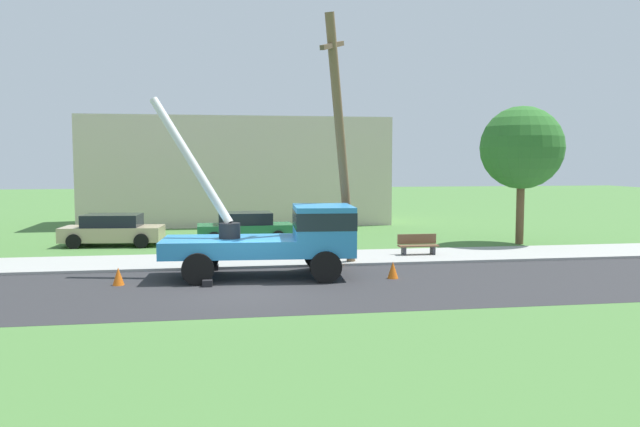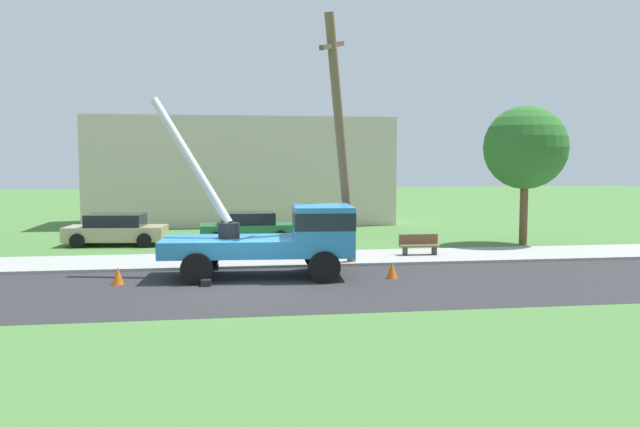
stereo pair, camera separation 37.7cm
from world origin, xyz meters
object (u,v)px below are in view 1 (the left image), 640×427
object	(u,v)px
park_bench	(418,245)
utility_truck	(284,234)
roadside_tree_far	(522,148)
parked_sedan_green	(245,228)
parked_sedan_tan	(113,230)
leaning_utility_pole	(341,141)
traffic_cone_ahead	(393,270)
traffic_cone_curbside	(335,260)
traffic_cone_behind	(118,276)

from	to	relation	value
park_bench	utility_truck	bearing A→B (deg)	-148.94
park_bench	roadside_tree_far	bearing A→B (deg)	27.31
parked_sedan_green	park_bench	world-z (taller)	parked_sedan_green
parked_sedan_tan	parked_sedan_green	world-z (taller)	same
leaning_utility_pole	park_bench	world-z (taller)	leaning_utility_pole
utility_truck	leaning_utility_pole	size ratio (longest dim) A/B	0.77
traffic_cone_ahead	traffic_cone_curbside	bearing A→B (deg)	122.23
traffic_cone_curbside	parked_sedan_green	xyz separation A→B (m)	(-2.88, 7.58, 0.43)
leaning_utility_pole	traffic_cone_ahead	distance (m)	4.97
traffic_cone_ahead	park_bench	xyz separation A→B (m)	(2.27, 4.38, 0.18)
utility_truck	leaning_utility_pole	world-z (taller)	leaning_utility_pole
traffic_cone_behind	roadside_tree_far	xyz separation A→B (m)	(16.79, 7.15, 4.13)
park_bench	roadside_tree_far	size ratio (longest dim) A/B	0.25
parked_sedan_tan	park_bench	world-z (taller)	parked_sedan_tan
traffic_cone_ahead	roadside_tree_far	size ratio (longest dim) A/B	0.09
traffic_cone_ahead	parked_sedan_tan	xyz separation A→B (m)	(-10.31, 9.80, 0.43)
traffic_cone_curbside	roadside_tree_far	distance (m)	11.62
traffic_cone_curbside	roadside_tree_far	world-z (taller)	roadside_tree_far
traffic_cone_ahead	parked_sedan_tan	world-z (taller)	parked_sedan_tan
park_bench	roadside_tree_far	distance (m)	7.69
leaning_utility_pole	parked_sedan_tan	size ratio (longest dim) A/B	1.94
leaning_utility_pole	roadside_tree_far	size ratio (longest dim) A/B	1.40
parked_sedan_green	roadside_tree_far	size ratio (longest dim) A/B	0.70
utility_truck	roadside_tree_far	distance (m)	13.61
park_bench	parked_sedan_green	bearing A→B (deg)	140.11
utility_truck	traffic_cone_curbside	size ratio (longest dim) A/B	12.05
utility_truck	traffic_cone_behind	world-z (taller)	utility_truck
utility_truck	parked_sedan_green	distance (m)	9.05
parked_sedan_tan	parked_sedan_green	bearing A→B (deg)	1.09
traffic_cone_curbside	utility_truck	bearing A→B (deg)	-145.00
traffic_cone_ahead	traffic_cone_curbside	xyz separation A→B (m)	(-1.47, 2.33, 0.00)
traffic_cone_curbside	parked_sedan_tan	distance (m)	11.58
utility_truck	traffic_cone_curbside	distance (m)	2.68
roadside_tree_far	utility_truck	bearing A→B (deg)	-150.81
leaning_utility_pole	traffic_cone_ahead	size ratio (longest dim) A/B	15.74
utility_truck	roadside_tree_far	xyz separation A→B (m)	(11.59, 6.47, 3.00)
utility_truck	park_bench	xyz separation A→B (m)	(5.72, 3.45, -0.95)
traffic_cone_curbside	park_bench	world-z (taller)	park_bench
utility_truck	traffic_cone_behind	distance (m)	5.37
leaning_utility_pole	park_bench	distance (m)	5.83
traffic_cone_ahead	traffic_cone_behind	xyz separation A→B (m)	(-8.66, 0.26, 0.00)
traffic_cone_curbside	traffic_cone_ahead	bearing A→B (deg)	-57.77
parked_sedan_green	park_bench	xyz separation A→B (m)	(6.62, -5.53, -0.25)
traffic_cone_behind	parked_sedan_green	xyz separation A→B (m)	(4.31, 9.65, 0.43)
parked_sedan_tan	traffic_cone_curbside	bearing A→B (deg)	-40.20
traffic_cone_behind	utility_truck	bearing A→B (deg)	7.42
traffic_cone_curbside	parked_sedan_green	size ratio (longest dim) A/B	0.13
leaning_utility_pole	parked_sedan_tan	world-z (taller)	leaning_utility_pole
utility_truck	traffic_cone_behind	size ratio (longest dim) A/B	12.05
utility_truck	leaning_utility_pole	xyz separation A→B (m)	(2.14, 1.28, 3.12)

